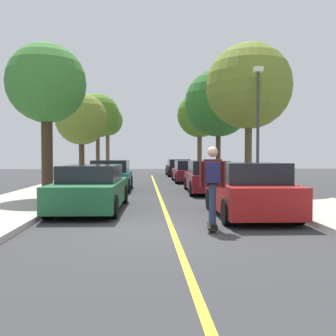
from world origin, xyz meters
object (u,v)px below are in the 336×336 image
at_px(street_tree_left_farthest, 107,121).
at_px(skateboarder, 213,181).
at_px(parked_car_right_near, 208,177).
at_px(parked_car_right_farthest, 179,168).
at_px(street_tree_left_near, 81,119).
at_px(street_tree_right_near, 218,103).
at_px(street_tree_right_nearest, 249,87).
at_px(street_tree_right_far, 200,115).
at_px(parked_car_left_nearest, 91,188).
at_px(street_tree_left_nearest, 46,85).
at_px(parked_car_left_near, 111,175).
at_px(parked_car_right_nearest, 249,190).
at_px(skateboard, 212,226).
at_px(parked_car_right_far, 189,171).
at_px(streetlamp, 258,120).
at_px(fire_hydrant, 297,197).
at_px(street_tree_left_far, 98,116).

xyz_separation_m(street_tree_left_farthest, skateboarder, (5.10, -28.88, -3.97)).
relative_size(parked_car_right_near, parked_car_right_farthest, 1.04).
relative_size(street_tree_left_near, street_tree_left_farthest, 0.79).
bearing_deg(street_tree_right_near, parked_car_right_farthest, 106.82).
bearing_deg(skateboarder, street_tree_right_nearest, 69.72).
relative_size(street_tree_left_near, street_tree_right_nearest, 0.76).
xyz_separation_m(parked_car_right_farthest, street_tree_right_far, (2.00, 1.69, 4.54)).
distance_m(parked_car_left_nearest, street_tree_left_nearest, 4.93).
xyz_separation_m(parked_car_right_near, street_tree_left_farthest, (-6.43, 20.37, 4.37)).
distance_m(parked_car_right_near, street_tree_left_near, 8.79).
xyz_separation_m(parked_car_left_near, street_tree_left_near, (-2.00, 3.65, 3.03)).
bearing_deg(parked_car_right_farthest, street_tree_right_far, 40.27).
relative_size(parked_car_right_nearest, skateboard, 4.74).
distance_m(parked_car_right_far, street_tree_left_near, 7.38).
distance_m(parked_car_right_nearest, street_tree_right_far, 23.12).
relative_size(parked_car_right_nearest, street_tree_left_nearest, 0.72).
bearing_deg(street_tree_left_near, skateboard, -69.45).
height_order(street_tree_right_nearest, streetlamp, street_tree_right_nearest).
height_order(parked_car_left_near, fire_hydrant, parked_car_left_near).
xyz_separation_m(parked_car_right_nearest, fire_hydrant, (1.50, 0.32, -0.23)).
bearing_deg(street_tree_right_far, skateboard, -97.76).
xyz_separation_m(parked_car_left_near, street_tree_right_nearest, (6.43, -0.98, 4.14)).
xyz_separation_m(parked_car_right_farthest, streetlamp, (1.75, -15.99, 2.40)).
distance_m(parked_car_left_near, fire_hydrant, 9.82).
bearing_deg(street_tree_left_near, parked_car_right_far, 16.30).
relative_size(street_tree_left_nearest, skateboard, 6.55).
xyz_separation_m(parked_car_right_near, street_tree_left_far, (-6.43, 12.62, 4.06)).
distance_m(street_tree_right_near, fire_hydrant, 14.72).
bearing_deg(skateboarder, parked_car_right_farthest, 86.65).
distance_m(street_tree_right_near, skateboarder, 16.97).
distance_m(street_tree_left_nearest, street_tree_left_farthest, 22.89).
bearing_deg(parked_car_right_near, streetlamp, -44.85).
relative_size(parked_car_left_near, parked_car_right_nearest, 0.99).
relative_size(parked_car_left_near, street_tree_right_nearest, 0.60).
bearing_deg(skateboarder, streetlamp, 65.49).
distance_m(street_tree_left_far, skateboarder, 22.04).
height_order(parked_car_left_nearest, street_tree_left_farthest, street_tree_left_farthest).
distance_m(street_tree_right_nearest, skateboard, 10.71).
relative_size(parked_car_right_farthest, street_tree_left_far, 0.70).
bearing_deg(street_tree_left_farthest, skateboarder, -79.98).
relative_size(street_tree_left_far, skateboard, 7.33).
bearing_deg(street_tree_right_nearest, street_tree_right_near, 90.00).
relative_size(parked_car_right_far, skateboarder, 2.66).
height_order(parked_car_left_nearest, parked_car_right_far, parked_car_left_nearest).
distance_m(parked_car_right_farthest, street_tree_left_far, 7.79).
bearing_deg(street_tree_left_farthest, parked_car_right_near, -72.47).
bearing_deg(street_tree_right_near, street_tree_right_nearest, -90.00).
bearing_deg(parked_car_right_farthest, street_tree_left_farthest, 136.45).
height_order(parked_car_right_near, street_tree_right_nearest, street_tree_right_nearest).
height_order(parked_car_right_near, parked_car_right_farthest, parked_car_right_near).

